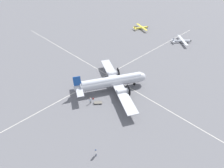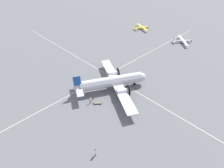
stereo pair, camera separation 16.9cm
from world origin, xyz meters
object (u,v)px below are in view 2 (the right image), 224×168
(crew_foreground, at_px, (95,152))
(baggage_cart, at_px, (98,103))
(suitcase_near_door, at_px, (93,99))
(light_aircraft_taxiing, at_px, (182,41))
(airliner_main, at_px, (114,81))
(passenger_boarding, at_px, (90,100))
(light_aircraft_distant, at_px, (142,28))

(crew_foreground, relative_size, baggage_cart, 0.83)
(crew_foreground, height_order, suitcase_near_door, crew_foreground)
(baggage_cart, bearing_deg, light_aircraft_taxiing, 44.71)
(airliner_main, distance_m, light_aircraft_taxiing, 42.66)
(crew_foreground, bearing_deg, airliner_main, -9.52)
(airliner_main, bearing_deg, light_aircraft_taxiing, 30.75)
(passenger_boarding, distance_m, light_aircraft_taxiing, 50.92)
(crew_foreground, bearing_deg, baggage_cart, 2.28)
(passenger_boarding, xyz_separation_m, baggage_cart, (-1.30, 1.39, -0.84))
(passenger_boarding, distance_m, suitcase_near_door, 1.77)
(suitcase_near_door, bearing_deg, light_aircraft_distant, -155.17)
(airliner_main, relative_size, passenger_boarding, 12.89)
(crew_foreground, xyz_separation_m, light_aircraft_taxiing, (-59.14, -13.77, -0.26))
(airliner_main, bearing_deg, passenger_boarding, -151.10)
(passenger_boarding, height_order, light_aircraft_distant, light_aircraft_distant)
(baggage_cart, bearing_deg, passenger_boarding, 173.96)
(suitcase_near_door, height_order, baggage_cart, baggage_cart)
(airliner_main, bearing_deg, crew_foreground, -115.84)
(suitcase_near_door, xyz_separation_m, baggage_cart, (0.09, 2.03, 0.03))
(airliner_main, distance_m, light_aircraft_distant, 49.41)
(crew_foreground, height_order, baggage_cart, crew_foreground)
(airliner_main, distance_m, suitcase_near_door, 7.31)
(baggage_cart, height_order, light_aircraft_distant, light_aircraft_distant)
(baggage_cart, xyz_separation_m, light_aircraft_taxiing, (-49.59, -3.29, 0.58))
(suitcase_near_door, xyz_separation_m, light_aircraft_taxiing, (-49.49, -1.26, 0.61))
(suitcase_near_door, relative_size, light_aircraft_taxiing, 0.06)
(baggage_cart, relative_size, light_aircraft_taxiing, 0.25)
(crew_foreground, distance_m, suitcase_near_door, 15.82)
(airliner_main, xyz_separation_m, baggage_cart, (7.00, 1.48, -2.30))
(suitcase_near_door, relative_size, baggage_cart, 0.24)
(passenger_boarding, height_order, suitcase_near_door, passenger_boarding)
(airliner_main, xyz_separation_m, passenger_boarding, (8.30, 0.08, -1.46))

